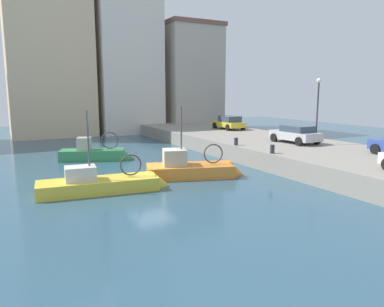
{
  "coord_description": "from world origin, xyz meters",
  "views": [
    {
      "loc": [
        -7.88,
        -19.83,
        5.09
      ],
      "look_at": [
        2.83,
        0.33,
        1.2
      ],
      "focal_mm": 34.32,
      "sensor_mm": 36.0,
      "label": 1
    }
  ],
  "objects": [
    {
      "name": "quay_wall",
      "position": [
        11.5,
        0.0,
        0.6
      ],
      "size": [
        9.0,
        56.0,
        1.2
      ],
      "primitive_type": "cube",
      "color": "gray",
      "rests_on": "ground"
    },
    {
      "name": "fishing_boat_yellow",
      "position": [
        -3.2,
        -1.61,
        0.1
      ],
      "size": [
        6.93,
        2.62,
        4.24
      ],
      "color": "gold",
      "rests_on": "ground"
    },
    {
      "name": "quay_streetlamp",
      "position": [
        13.0,
        -0.21,
        4.45
      ],
      "size": [
        0.36,
        0.36,
        4.83
      ],
      "color": "#38383D",
      "rests_on": "quay_wall"
    },
    {
      "name": "fishing_boat_orange",
      "position": [
        2.43,
        -0.89,
        0.13
      ],
      "size": [
        6.22,
        3.71,
        5.17
      ],
      "color": "orange",
      "rests_on": "ground"
    },
    {
      "name": "parked_car_yellow",
      "position": [
        13.26,
        11.81,
        1.9
      ],
      "size": [
        2.11,
        3.86,
        1.38
      ],
      "color": "gold",
      "rests_on": "quay_wall"
    },
    {
      "name": "fishing_boat_green",
      "position": [
        -1.51,
        7.39,
        0.12
      ],
      "size": [
        5.64,
        3.39,
        4.5
      ],
      "color": "#388951",
      "rests_on": "ground"
    },
    {
      "name": "parked_car_silver",
      "position": [
        12.04,
        0.9,
        1.89
      ],
      "size": [
        2.12,
        3.92,
        1.33
      ],
      "color": "#B7B7BC",
      "rests_on": "quay_wall"
    },
    {
      "name": "waterfront_building_central",
      "position": [
        14.8,
        24.34,
        6.85
      ],
      "size": [
        7.34,
        8.22,
        13.66
      ],
      "color": "#B2A899",
      "rests_on": "ground"
    },
    {
      "name": "waterfront_building_west",
      "position": [
        -2.19,
        25.68,
        9.6
      ],
      "size": [
        9.26,
        8.42,
        19.16
      ],
      "color": "beige",
      "rests_on": "ground"
    },
    {
      "name": "mooring_bollard_south",
      "position": [
        7.35,
        -2.0,
        1.48
      ],
      "size": [
        0.28,
        0.28,
        0.55
      ],
      "primitive_type": "cylinder",
      "color": "#2D2D33",
      "rests_on": "quay_wall"
    },
    {
      "name": "waterfront_building_east_mid",
      "position": [
        6.55,
        24.62,
        11.88
      ],
      "size": [
        7.69,
        7.3,
        23.73
      ],
      "color": "silver",
      "rests_on": "ground"
    },
    {
      "name": "mooring_bollard_mid",
      "position": [
        7.35,
        2.0,
        1.48
      ],
      "size": [
        0.28,
        0.28,
        0.55
      ],
      "primitive_type": "cylinder",
      "color": "#2D2D33",
      "rests_on": "quay_wall"
    },
    {
      "name": "water_surface",
      "position": [
        0.0,
        0.0,
        0.0
      ],
      "size": [
        80.0,
        80.0,
        0.0
      ],
      "primitive_type": "plane",
      "color": "#2D5166",
      "rests_on": "ground"
    }
  ]
}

